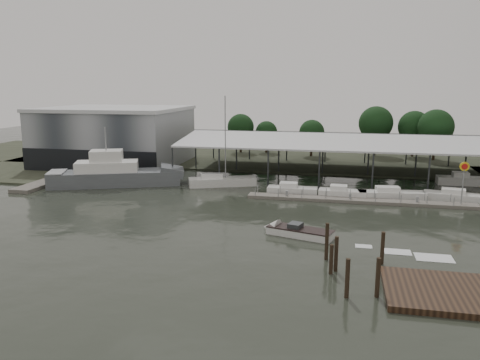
% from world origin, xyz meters
% --- Properties ---
extents(ground, '(200.00, 200.00, 0.00)m').
position_xyz_m(ground, '(0.00, 0.00, 0.00)').
color(ground, '#272C24').
rests_on(ground, ground).
extents(land_strip_far, '(140.00, 30.00, 0.30)m').
position_xyz_m(land_strip_far, '(0.00, 42.00, 0.10)').
color(land_strip_far, '#3E4332').
rests_on(land_strip_far, ground).
extents(land_strip_west, '(20.00, 40.00, 0.30)m').
position_xyz_m(land_strip_west, '(-40.00, 30.00, 0.10)').
color(land_strip_west, '#3E4332').
rests_on(land_strip_west, ground).
extents(storage_warehouse, '(24.50, 20.50, 10.50)m').
position_xyz_m(storage_warehouse, '(-28.00, 29.94, 5.29)').
color(storage_warehouse, '#91959A').
rests_on(storage_warehouse, ground).
extents(covered_boat_shed, '(58.24, 24.00, 6.96)m').
position_xyz_m(covered_boat_shed, '(17.00, 28.00, 6.13)').
color(covered_boat_shed, '#BBBDBF').
rests_on(covered_boat_shed, ground).
extents(trawler_dock, '(3.00, 18.00, 0.50)m').
position_xyz_m(trawler_dock, '(-30.00, 14.00, 0.25)').
color(trawler_dock, slate).
rests_on(trawler_dock, ground).
extents(floating_dock, '(28.00, 2.00, 1.40)m').
position_xyz_m(floating_dock, '(15.00, 10.00, 0.20)').
color(floating_dock, slate).
rests_on(floating_dock, ground).
extents(shell_fuel_sign, '(1.10, 0.18, 5.55)m').
position_xyz_m(shell_fuel_sign, '(27.00, 9.99, 3.93)').
color(shell_fuel_sign, gray).
rests_on(shell_fuel_sign, ground).
extents(grey_trawler, '(19.61, 11.26, 8.84)m').
position_xyz_m(grey_trawler, '(-19.43, 12.97, 1.58)').
color(grey_trawler, '#595E62').
rests_on(grey_trawler, ground).
extents(white_sailboat, '(9.98, 6.04, 13.18)m').
position_xyz_m(white_sailboat, '(-4.30, 15.79, 0.65)').
color(white_sailboat, white).
rests_on(white_sailboat, ground).
extents(speedboat_underway, '(17.73, 6.83, 2.00)m').
position_xyz_m(speedboat_underway, '(8.47, -4.87, 0.39)').
color(speedboat_underway, white).
rests_on(speedboat_underway, ground).
extents(moored_cruiser_0, '(6.62, 2.24, 1.70)m').
position_xyz_m(moored_cruiser_0, '(6.39, 12.33, 0.61)').
color(moored_cruiser_0, white).
rests_on(moored_cruiser_0, ground).
extents(moored_cruiser_1, '(6.16, 2.46, 1.70)m').
position_xyz_m(moored_cruiser_1, '(12.97, 12.00, 0.61)').
color(moored_cruiser_1, white).
rests_on(moored_cruiser_1, ground).
extents(moored_cruiser_2, '(8.61, 3.24, 1.70)m').
position_xyz_m(moored_cruiser_2, '(19.13, 12.46, 0.61)').
color(moored_cruiser_2, white).
rests_on(moored_cruiser_2, ground).
extents(moored_cruiser_3, '(8.28, 3.77, 1.70)m').
position_xyz_m(moored_cruiser_3, '(27.14, 12.92, 0.61)').
color(moored_cruiser_3, white).
rests_on(moored_cruiser_3, ground).
extents(mooring_pilings, '(4.82, 7.37, 3.79)m').
position_xyz_m(mooring_pilings, '(13.61, -13.94, 1.12)').
color(mooring_pilings, '#302318').
rests_on(mooring_pilings, ground).
extents(horizon_tree_line, '(68.01, 10.67, 10.26)m').
position_xyz_m(horizon_tree_line, '(22.62, 48.41, 5.86)').
color(horizon_tree_line, black).
rests_on(horizon_tree_line, ground).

